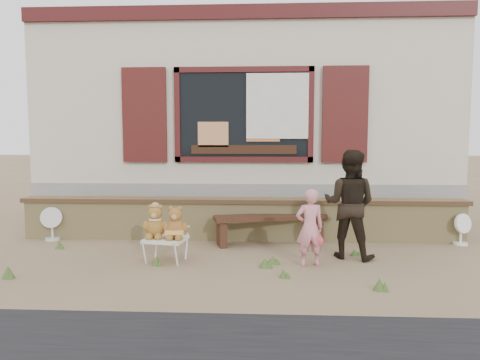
# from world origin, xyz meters

# --- Properties ---
(ground) EXTENTS (80.00, 80.00, 0.00)m
(ground) POSITION_xyz_m (0.00, 0.00, 0.00)
(ground) COLOR brown
(ground) RESTS_ON ground
(shopfront) EXTENTS (8.04, 5.13, 4.00)m
(shopfront) POSITION_xyz_m (0.00, 4.49, 2.00)
(shopfront) COLOR #B4AC92
(shopfront) RESTS_ON ground
(brick_wall) EXTENTS (7.10, 0.36, 0.67)m
(brick_wall) POSITION_xyz_m (0.00, 1.00, 0.34)
(brick_wall) COLOR tan
(brick_wall) RESTS_ON ground
(bench) EXTENTS (1.78, 0.82, 0.45)m
(bench) POSITION_xyz_m (0.46, 0.74, 0.33)
(bench) COLOR black
(bench) RESTS_ON ground
(folding_chair) EXTENTS (0.58, 0.53, 0.31)m
(folding_chair) POSITION_xyz_m (-0.94, -0.31, 0.28)
(folding_chair) COLOR silver
(folding_chair) RESTS_ON ground
(teddy_bear_left) EXTENTS (0.37, 0.33, 0.45)m
(teddy_bear_left) POSITION_xyz_m (-1.07, -0.29, 0.54)
(teddy_bear_left) COLOR brown
(teddy_bear_left) RESTS_ON folding_chair
(teddy_bear_right) EXTENTS (0.36, 0.33, 0.44)m
(teddy_bear_right) POSITION_xyz_m (-0.80, -0.33, 0.53)
(teddy_bear_right) COLOR brown
(teddy_bear_right) RESTS_ON folding_chair
(child) EXTENTS (0.39, 0.29, 0.99)m
(child) POSITION_xyz_m (0.93, -0.42, 0.49)
(child) COLOR pink
(child) RESTS_ON ground
(adult) EXTENTS (0.88, 0.80, 1.47)m
(adult) POSITION_xyz_m (1.51, 0.00, 0.73)
(adult) COLOR black
(adult) RESTS_ON ground
(fan_left) EXTENTS (0.35, 0.23, 0.54)m
(fan_left) POSITION_xyz_m (-3.02, 0.80, 0.27)
(fan_left) COLOR silver
(fan_left) RESTS_ON ground
(fan_right) EXTENTS (0.31, 0.21, 0.49)m
(fan_right) POSITION_xyz_m (3.38, 0.80, 0.24)
(fan_right) COLOR white
(fan_right) RESTS_ON ground
(grass_tufts) EXTENTS (4.40, 1.69, 0.15)m
(grass_tufts) POSITION_xyz_m (-0.27, -0.60, 0.06)
(grass_tufts) COLOR #3D5A24
(grass_tufts) RESTS_ON ground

